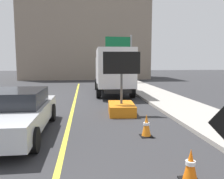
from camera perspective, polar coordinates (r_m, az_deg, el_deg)
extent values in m
cube|color=yellow|center=(6.57, -11.78, -13.58)|extent=(0.14, 36.00, 0.01)
cube|color=orange|center=(10.27, 2.31, -4.70)|extent=(1.22, 1.87, 0.45)
cylinder|color=#4C4C4C|center=(10.13, 2.33, 0.15)|extent=(0.10, 0.10, 1.30)
cube|color=black|center=(10.06, 2.36, 6.53)|extent=(1.60, 0.19, 0.95)
sphere|color=yellow|center=(10.17, 5.44, 6.51)|extent=(0.09, 0.09, 0.09)
sphere|color=yellow|center=(10.14, 3.75, 6.52)|extent=(0.09, 0.09, 0.09)
sphere|color=yellow|center=(10.11, 2.05, 6.53)|extent=(0.09, 0.09, 0.09)
sphere|color=yellow|center=(10.09, 0.34, 6.53)|extent=(0.09, 0.09, 0.09)
sphere|color=yellow|center=(10.08, -0.63, 7.56)|extent=(0.09, 0.09, 0.09)
sphere|color=yellow|center=(10.08, -0.63, 5.51)|extent=(0.09, 0.09, 0.09)
cube|color=black|center=(16.67, 0.14, 0.99)|extent=(1.76, 6.82, 0.25)
cube|color=silver|center=(19.03, -0.54, 4.97)|extent=(2.30, 1.96, 1.90)
cube|color=silver|center=(15.56, 0.50, 5.47)|extent=(2.37, 4.67, 2.41)
cylinder|color=black|center=(18.91, -3.75, 1.30)|extent=(0.30, 0.91, 0.90)
cylinder|color=black|center=(19.09, 2.71, 1.35)|extent=(0.30, 0.91, 0.90)
cylinder|color=black|center=(14.60, -3.32, -0.35)|extent=(0.30, 0.91, 0.90)
cylinder|color=black|center=(14.83, 5.02, -0.26)|extent=(0.30, 0.91, 0.90)
cube|color=silver|center=(7.93, -22.71, -6.08)|extent=(1.92, 4.86, 0.60)
cube|color=black|center=(8.07, -22.41, -1.88)|extent=(1.68, 2.19, 0.50)
cylinder|color=black|center=(6.28, -18.56, -11.63)|extent=(0.22, 0.66, 0.66)
cylinder|color=black|center=(9.33, -14.48, -5.45)|extent=(0.22, 0.66, 0.66)
cylinder|color=black|center=(9.75, -25.20, -5.35)|extent=(0.22, 0.66, 0.66)
cylinder|color=gray|center=(24.65, 4.63, 7.36)|extent=(0.18, 0.18, 5.00)
cube|color=#0F6033|center=(24.37, 1.44, 11.26)|extent=(2.60, 0.26, 1.30)
cube|color=white|center=(24.41, 1.42, 11.26)|extent=(1.82, 0.15, 0.18)
cube|color=gray|center=(32.78, -6.52, 11.71)|extent=(16.42, 7.55, 10.14)
cone|color=orange|center=(4.89, 18.66, -16.98)|extent=(0.28, 0.28, 0.62)
cylinder|color=white|center=(4.87, 18.67, -16.64)|extent=(0.19, 0.19, 0.08)
cube|color=black|center=(7.36, 8.37, -11.17)|extent=(0.36, 0.36, 0.03)
cone|color=orange|center=(7.26, 8.42, -8.56)|extent=(0.28, 0.28, 0.67)
cylinder|color=white|center=(7.25, 8.42, -8.30)|extent=(0.19, 0.19, 0.08)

